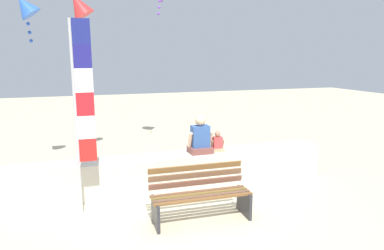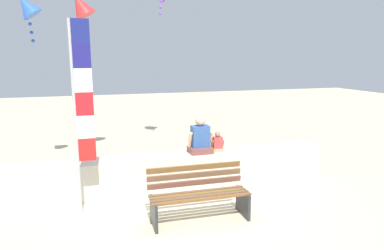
% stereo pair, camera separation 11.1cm
% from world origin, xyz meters
% --- Properties ---
extents(ground_plane, '(40.00, 40.00, 0.00)m').
position_xyz_m(ground_plane, '(0.00, 0.00, 0.00)').
color(ground_plane, beige).
extents(seawall_ledge, '(6.73, 0.59, 0.71)m').
position_xyz_m(seawall_ledge, '(0.00, 0.97, 0.36)').
color(seawall_ledge, beige).
rests_on(seawall_ledge, ground).
extents(park_bench, '(1.70, 0.66, 0.88)m').
position_xyz_m(park_bench, '(0.00, -0.56, 0.42)').
color(park_bench, brown).
rests_on(park_bench, ground).
extents(person_adult, '(0.53, 0.39, 0.81)m').
position_xyz_m(person_adult, '(0.53, 0.92, 1.03)').
color(person_adult, brown).
rests_on(person_adult, seawall_ledge).
extents(person_child, '(0.29, 0.21, 0.44)m').
position_xyz_m(person_child, '(0.92, 0.92, 0.88)').
color(person_child, tan).
rests_on(person_child, seawall_ledge).
extents(flag_banner, '(0.34, 0.05, 3.31)m').
position_xyz_m(flag_banner, '(-1.82, 0.28, 1.92)').
color(flag_banner, '#B7B7BC').
rests_on(flag_banner, ground).
extents(kite_blue, '(0.63, 0.68, 1.06)m').
position_xyz_m(kite_blue, '(-2.83, 2.82, 3.78)').
color(kite_blue, blue).
extents(kite_red, '(0.78, 0.74, 1.12)m').
position_xyz_m(kite_red, '(-1.71, 3.48, 3.94)').
color(kite_red, red).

